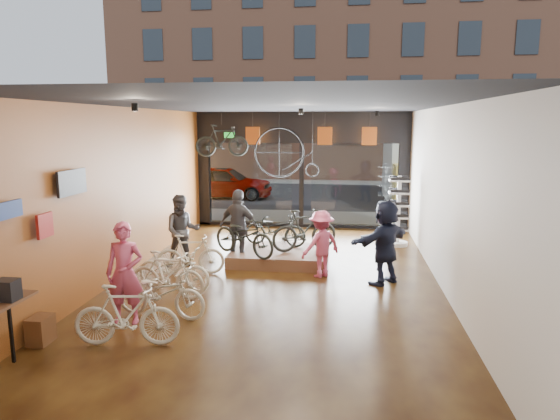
% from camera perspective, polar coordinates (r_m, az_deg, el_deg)
% --- Properties ---
extents(ground_plane, '(7.00, 12.00, 0.04)m').
position_cam_1_polar(ground_plane, '(11.12, -0.32, -8.23)').
color(ground_plane, black).
rests_on(ground_plane, ground).
extents(ceiling, '(7.00, 12.00, 0.04)m').
position_cam_1_polar(ceiling, '(10.57, -0.34, 11.96)').
color(ceiling, black).
rests_on(ceiling, ground).
extents(wall_left, '(0.04, 12.00, 3.80)m').
position_cam_1_polar(wall_left, '(11.69, -17.71, 1.85)').
color(wall_left, '#9A4A1D').
rests_on(wall_left, ground).
extents(wall_right, '(0.04, 12.00, 3.80)m').
position_cam_1_polar(wall_right, '(10.79, 18.54, 1.17)').
color(wall_right, beige).
rests_on(wall_right, ground).
extents(wall_back, '(7.00, 0.04, 3.80)m').
position_cam_1_polar(wall_back, '(4.92, -10.00, -8.47)').
color(wall_back, beige).
rests_on(wall_back, ground).
extents(storefront, '(7.00, 0.26, 3.80)m').
position_cam_1_polar(storefront, '(16.60, 2.49, 4.56)').
color(storefront, black).
rests_on(storefront, ground).
extents(exit_sign, '(0.35, 0.06, 0.18)m').
position_cam_1_polar(exit_sign, '(16.80, -5.79, 8.51)').
color(exit_sign, '#198C26').
rests_on(exit_sign, storefront).
extents(street_road, '(30.00, 18.00, 0.02)m').
position_cam_1_polar(street_road, '(25.74, 4.21, 2.16)').
color(street_road, black).
rests_on(street_road, ground).
extents(sidewalk_near, '(30.00, 2.40, 0.12)m').
position_cam_1_polar(sidewalk_near, '(18.05, 2.78, -0.91)').
color(sidewalk_near, slate).
rests_on(sidewalk_near, ground).
extents(sidewalk_far, '(30.00, 2.00, 0.12)m').
position_cam_1_polar(sidewalk_far, '(29.70, 4.66, 3.32)').
color(sidewalk_far, slate).
rests_on(sidewalk_far, ground).
extents(opposite_building, '(26.00, 5.00, 14.00)m').
position_cam_1_polar(opposite_building, '(32.20, 5.08, 16.20)').
color(opposite_building, brown).
rests_on(opposite_building, ground).
extents(street_car, '(4.40, 1.77, 1.50)m').
position_cam_1_polar(street_car, '(23.30, -6.36, 3.20)').
color(street_car, gray).
rests_on(street_car, street_road).
extents(box_truck, '(2.30, 6.90, 2.72)m').
position_cam_1_polar(box_truck, '(21.77, 15.30, 4.06)').
color(box_truck, silver).
rests_on(box_truck, street_road).
extents(floor_bike_1, '(1.70, 0.67, 0.99)m').
position_cam_1_polar(floor_bike_1, '(8.26, -17.14, -11.43)').
color(floor_bike_1, beige).
rests_on(floor_bike_1, ground_plane).
extents(floor_bike_2, '(1.79, 0.84, 0.90)m').
position_cam_1_polar(floor_bike_2, '(9.27, -13.47, -9.18)').
color(floor_bike_2, beige).
rests_on(floor_bike_2, ground_plane).
extents(floor_bike_3, '(1.63, 0.65, 0.95)m').
position_cam_1_polar(floor_bike_3, '(10.23, -12.77, -7.21)').
color(floor_bike_3, beige).
rests_on(floor_bike_3, ground_plane).
extents(floor_bike_4, '(1.77, 0.93, 0.88)m').
position_cam_1_polar(floor_bike_4, '(10.71, -12.04, -6.58)').
color(floor_bike_4, beige).
rests_on(floor_bike_4, ground_plane).
extents(floor_bike_5, '(1.62, 0.74, 0.94)m').
position_cam_1_polar(floor_bike_5, '(11.65, -10.22, -5.04)').
color(floor_bike_5, beige).
rests_on(floor_bike_5, ground_plane).
extents(display_platform, '(2.40, 1.80, 0.30)m').
position_cam_1_polar(display_platform, '(12.58, -0.03, -5.26)').
color(display_platform, '#47311D').
rests_on(display_platform, ground_plane).
extents(display_bike_left, '(1.92, 1.53, 0.98)m').
position_cam_1_polar(display_bike_left, '(11.97, -4.13, -2.93)').
color(display_bike_left, black).
rests_on(display_bike_left, display_platform).
extents(display_bike_mid, '(1.76, 1.29, 1.05)m').
position_cam_1_polar(display_bike_mid, '(12.41, 2.83, -2.29)').
color(display_bike_mid, black).
rests_on(display_bike_mid, display_platform).
extents(display_bike_right, '(1.73, 0.87, 0.87)m').
position_cam_1_polar(display_bike_right, '(12.91, -0.56, -2.20)').
color(display_bike_right, black).
rests_on(display_bike_right, display_platform).
extents(customer_0, '(0.69, 0.48, 1.79)m').
position_cam_1_polar(customer_0, '(9.06, -17.32, -6.89)').
color(customer_0, '#CC4C72').
rests_on(customer_0, ground_plane).
extents(customer_1, '(1.04, 0.92, 1.76)m').
position_cam_1_polar(customer_1, '(12.20, -11.09, -2.40)').
color(customer_1, '#3F3F44').
rests_on(customer_1, ground_plane).
extents(customer_2, '(1.17, 0.78, 1.84)m').
position_cam_1_polar(customer_2, '(12.34, -4.72, -1.91)').
color(customer_2, '#3F3F44').
rests_on(customer_2, ground_plane).
extents(customer_3, '(1.12, 1.06, 1.52)m').
position_cam_1_polar(customer_3, '(11.27, 4.72, -3.89)').
color(customer_3, '#CC4C72').
rests_on(customer_3, ground_plane).
extents(customer_5, '(1.57, 1.61, 1.84)m').
position_cam_1_polar(customer_5, '(10.97, 11.92, -3.60)').
color(customer_5, '#161C33').
rests_on(customer_5, ground_plane).
extents(sunglasses_rack, '(0.71, 0.65, 2.00)m').
position_cam_1_polar(sunglasses_rack, '(14.46, 13.37, -0.10)').
color(sunglasses_rack, white).
rests_on(sunglasses_rack, ground_plane).
extents(wall_merch, '(0.40, 2.40, 2.60)m').
position_cam_1_polar(wall_merch, '(8.74, -26.40, -5.33)').
color(wall_merch, navy).
rests_on(wall_merch, wall_left).
extents(penny_farthing, '(1.94, 0.06, 1.56)m').
position_cam_1_polar(penny_farthing, '(15.45, 1.11, 6.40)').
color(penny_farthing, black).
rests_on(penny_farthing, ceiling).
extents(hung_bike, '(1.64, 0.91, 0.95)m').
position_cam_1_polar(hung_bike, '(15.13, -6.65, 7.88)').
color(hung_bike, black).
rests_on(hung_bike, ceiling).
extents(jersey_left, '(0.45, 0.03, 0.55)m').
position_cam_1_polar(jersey_left, '(15.95, -3.13, 8.48)').
color(jersey_left, '#CC5919').
rests_on(jersey_left, ceiling).
extents(jersey_mid, '(0.45, 0.03, 0.55)m').
position_cam_1_polar(jersey_mid, '(15.69, 5.15, 8.43)').
color(jersey_mid, '#CC5919').
rests_on(jersey_mid, ceiling).
extents(jersey_right, '(0.45, 0.03, 0.55)m').
position_cam_1_polar(jersey_right, '(15.69, 10.18, 8.32)').
color(jersey_right, '#CC5919').
rests_on(jersey_right, ceiling).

